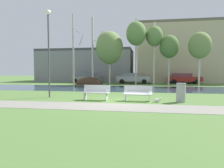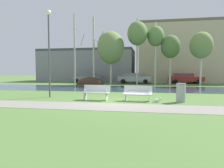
{
  "view_description": "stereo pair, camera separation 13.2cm",
  "coord_description": "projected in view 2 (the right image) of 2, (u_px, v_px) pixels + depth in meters",
  "views": [
    {
      "loc": [
        1.66,
        -10.91,
        1.64
      ],
      "look_at": [
        -0.38,
        1.19,
        0.9
      ],
      "focal_mm": 32.5,
      "sensor_mm": 36.0,
      "label": 1
    },
    {
      "loc": [
        1.79,
        -10.89,
        1.64
      ],
      "look_at": [
        -0.38,
        1.19,
        0.9
      ],
      "focal_mm": 32.5,
      "sensor_mm": 36.0,
      "label": 2
    }
  ],
  "objects": [
    {
      "name": "seagull",
      "position": [
        157.0,
        100.0,
        10.82
      ],
      "size": [
        0.48,
        0.18,
        0.27
      ],
      "color": "white",
      "rests_on": "ground"
    },
    {
      "name": "ground_plane",
      "position": [
        131.0,
        88.0,
        20.94
      ],
      "size": [
        120.0,
        120.0,
        0.0
      ],
      "primitive_type": "plane",
      "color": "#517538"
    },
    {
      "name": "building_beige_block",
      "position": [
        190.0,
        54.0,
        33.16
      ],
      "size": [
        16.33,
        9.2,
        9.2
      ],
      "color": "#BCAD8E",
      "rests_on": "ground"
    },
    {
      "name": "paved_path_strip",
      "position": [
        109.0,
        107.0,
        9.48
      ],
      "size": [
        60.0,
        2.08,
        0.01
      ],
      "primitive_type": "cube",
      "color": "gray",
      "rests_on": "ground"
    },
    {
      "name": "birch_far_right",
      "position": [
        201.0,
        45.0,
        23.4
      ],
      "size": [
        2.58,
        2.58,
        6.26
      ],
      "color": "beige",
      "rests_on": "ground"
    },
    {
      "name": "bench_left",
      "position": [
        96.0,
        92.0,
        11.78
      ],
      "size": [
        1.63,
        0.66,
        0.87
      ],
      "color": "silver",
      "rests_on": "ground"
    },
    {
      "name": "bench_right",
      "position": [
        138.0,
        93.0,
        11.36
      ],
      "size": [
        1.63,
        0.65,
        0.87
      ],
      "color": "silver",
      "rests_on": "ground"
    },
    {
      "name": "parked_hatch_third_red",
      "position": [
        185.0,
        78.0,
        27.96
      ],
      "size": [
        4.55,
        2.05,
        1.44
      ],
      "color": "maroon",
      "rests_on": "ground"
    },
    {
      "name": "streetlamp",
      "position": [
        49.0,
        40.0,
        12.89
      ],
      "size": [
        0.32,
        0.32,
        5.55
      ],
      "color": "#4C4C51",
      "rests_on": "ground"
    },
    {
      "name": "soil_mound",
      "position": [
        90.0,
        84.0,
        26.36
      ],
      "size": [
        3.57,
        2.74,
        2.0
      ],
      "primitive_type": "ellipsoid",
      "color": "#423021",
      "rests_on": "ground"
    },
    {
      "name": "parked_van_nearest_grey",
      "position": [
        88.0,
        78.0,
        30.13
      ],
      "size": [
        4.51,
        2.17,
        1.5
      ],
      "color": "slate",
      "rests_on": "ground"
    },
    {
      "name": "birch_center",
      "position": [
        137.0,
        34.0,
        25.14
      ],
      "size": [
        2.48,
        2.48,
        8.21
      ],
      "color": "#BCB7A8",
      "rests_on": "ground"
    },
    {
      "name": "birch_left",
      "position": [
        94.0,
        50.0,
        25.77
      ],
      "size": [
        1.55,
        2.5,
        8.56
      ],
      "color": "beige",
      "rests_on": "ground"
    },
    {
      "name": "building_grey_warehouse",
      "position": [
        89.0,
        66.0,
        35.94
      ],
      "size": [
        15.81,
        8.0,
        5.42
      ],
      "color": "gray",
      "rests_on": "ground"
    },
    {
      "name": "river_band",
      "position": [
        130.0,
        89.0,
        19.85
      ],
      "size": [
        80.0,
        7.26,
        0.01
      ],
      "primitive_type": "cube",
      "color": "#284256",
      "rests_on": "ground"
    },
    {
      "name": "trash_bin",
      "position": [
        181.0,
        92.0,
        10.87
      ],
      "size": [
        0.51,
        0.51,
        1.03
      ],
      "color": "#999B9E",
      "rests_on": "ground"
    },
    {
      "name": "birch_far_left",
      "position": [
        75.0,
        49.0,
        26.46
      ],
      "size": [
        1.53,
        2.41,
        9.11
      ],
      "color": "#BCB7A8",
      "rests_on": "ground"
    },
    {
      "name": "birch_right",
      "position": [
        170.0,
        47.0,
        25.23
      ],
      "size": [
        2.4,
        2.4,
        6.23
      ],
      "color": "beige",
      "rests_on": "ground"
    },
    {
      "name": "parked_sedan_second_silver",
      "position": [
        134.0,
        78.0,
        28.44
      ],
      "size": [
        4.65,
        2.1,
        1.48
      ],
      "color": "#B2B5BC",
      "rests_on": "ground"
    },
    {
      "name": "birch_center_right",
      "position": [
        156.0,
        37.0,
        25.32
      ],
      "size": [
        2.1,
        2.1,
        7.83
      ],
      "color": "beige",
      "rests_on": "ground"
    },
    {
      "name": "birch_center_left",
      "position": [
        111.0,
        48.0,
        25.87
      ],
      "size": [
        3.46,
        3.46,
        6.79
      ],
      "color": "#BCB7A8",
      "rests_on": "ground"
    }
  ]
}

